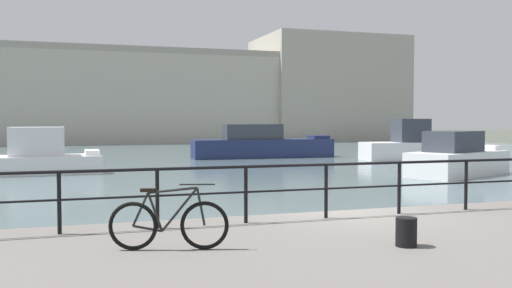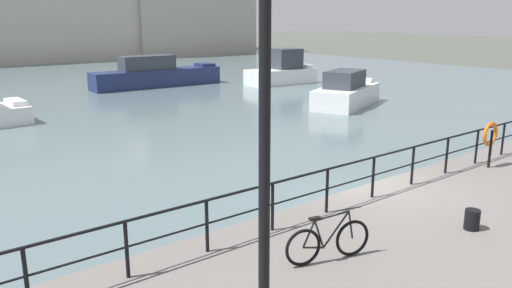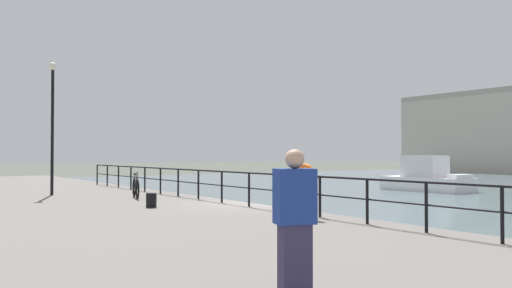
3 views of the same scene
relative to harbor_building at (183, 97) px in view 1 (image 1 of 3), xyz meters
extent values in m
plane|color=#4C5147|center=(-7.05, -56.23, -5.40)|extent=(240.00, 240.00, 0.00)
cube|color=slate|center=(-7.05, -26.03, -5.39)|extent=(80.00, 60.00, 0.01)
cube|color=#B2AD9E|center=(-7.05, 0.01, -0.46)|extent=(70.02, 11.76, 9.88)
cube|color=#A49F91|center=(19.14, 0.01, 1.19)|extent=(17.64, 12.94, 13.17)
cube|color=gray|center=(-7.05, -5.56, 4.83)|extent=(70.02, 0.60, 0.70)
cube|color=navy|center=(0.00, -30.12, -4.74)|extent=(9.95, 2.23, 1.29)
cube|color=#333842|center=(-0.75, -30.10, -3.57)|extent=(4.04, 1.65, 1.06)
cube|color=navy|center=(4.15, -30.26, -3.98)|extent=(1.23, 1.38, 0.24)
cube|color=white|center=(-14.07, -37.64, -4.94)|extent=(5.76, 2.63, 0.89)
cube|color=silver|center=(-14.25, -37.64, -3.79)|extent=(2.56, 1.89, 1.41)
cube|color=white|center=(-11.67, -37.60, -4.38)|extent=(0.72, 1.79, 0.24)
cube|color=white|center=(8.28, -34.72, -4.81)|extent=(5.71, 2.71, 1.16)
cube|color=#333842|center=(8.79, -34.77, -3.45)|extent=(2.25, 1.87, 1.55)
cube|color=white|center=(10.59, -34.94, -4.11)|extent=(0.81, 1.58, 0.24)
cube|color=white|center=(4.88, -44.60, -4.81)|extent=(6.18, 4.34, 1.14)
cube|color=#333842|center=(4.49, -44.77, -3.75)|extent=(3.19, 2.60, 0.98)
cube|color=white|center=(7.11, -43.67, -4.12)|extent=(1.26, 1.75, 0.24)
cylinder|color=black|center=(-12.78, -56.98, -4.12)|extent=(0.07, 0.07, 1.05)
cylinder|color=black|center=(-11.15, -56.98, -4.12)|extent=(0.07, 0.07, 1.05)
cylinder|color=black|center=(-9.51, -56.98, -4.12)|extent=(0.07, 0.07, 1.05)
cylinder|color=black|center=(-7.87, -56.98, -4.12)|extent=(0.07, 0.07, 1.05)
cylinder|color=black|center=(-6.23, -56.98, -4.12)|extent=(0.07, 0.07, 1.05)
cylinder|color=black|center=(-4.59, -56.98, -4.12)|extent=(0.07, 0.07, 1.05)
cylinder|color=black|center=(-8.69, -56.98, -3.60)|extent=(24.58, 0.06, 0.06)
cylinder|color=black|center=(-8.69, -56.98, -4.07)|extent=(24.58, 0.04, 0.04)
torus|color=black|center=(-10.71, -58.83, -4.29)|extent=(0.71, 0.25, 0.72)
torus|color=black|center=(-11.73, -58.55, -4.29)|extent=(0.71, 0.25, 0.72)
cylinder|color=black|center=(-11.06, -58.73, -4.05)|extent=(0.54, 0.18, 0.66)
cylinder|color=black|center=(-11.41, -58.63, -4.08)|extent=(0.24, 0.10, 0.58)
cylinder|color=black|center=(-11.16, -58.70, -3.76)|extent=(0.71, 0.23, 0.11)
cylinder|color=black|center=(-11.52, -58.60, -4.33)|extent=(0.43, 0.15, 0.12)
cylinder|color=black|center=(-11.62, -58.58, -4.04)|extent=(0.26, 0.10, 0.51)
cylinder|color=black|center=(-10.76, -58.81, -4.01)|extent=(0.14, 0.07, 0.57)
cube|color=black|center=(-11.51, -58.61, -3.76)|extent=(0.24, 0.15, 0.05)
cylinder|color=black|center=(-10.81, -58.80, -3.68)|extent=(0.51, 0.16, 0.02)
cylinder|color=black|center=(-7.75, -59.58, -4.43)|extent=(0.32, 0.32, 0.44)
camera|label=1|loc=(-12.54, -66.86, -2.72)|focal=39.21mm
camera|label=2|loc=(-17.60, -64.67, -0.20)|focal=35.53mm
camera|label=3|loc=(7.10, -66.05, -3.02)|focal=36.26mm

